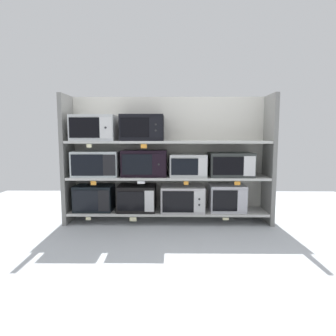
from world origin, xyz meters
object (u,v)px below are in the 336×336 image
microwave_5 (145,163)px  microwave_7 (230,164)px  microwave_4 (97,164)px  microwave_3 (227,198)px  microwave_2 (182,198)px  microwave_0 (94,198)px  microwave_9 (143,128)px  microwave_6 (188,165)px  microwave_1 (137,198)px  microwave_8 (95,128)px

microwave_5 → microwave_7: (1.06, 0.00, -0.01)m
microwave_4 → microwave_7: bearing=0.0°
microwave_3 → microwave_2: bearing=-180.0°
microwave_0 → microwave_9: size_ratio=0.90×
microwave_5 → microwave_6: size_ratio=1.23×
microwave_0 → microwave_1: microwave_1 is taller
microwave_9 → microwave_5: bearing=-0.5°
microwave_8 → microwave_3: bearing=-0.0°
microwave_5 → microwave_0: bearing=-180.0°
microwave_4 → microwave_5: bearing=0.0°
microwave_3 → microwave_4: (-1.62, -0.00, 0.43)m
microwave_3 → microwave_9: (-1.05, 0.00, 0.87)m
microwave_7 → microwave_9: 1.17m
microwave_4 → microwave_7: 1.66m
microwave_7 → microwave_3: bearing=-179.7°
microwave_2 → microwave_5: (-0.47, 0.00, 0.44)m
microwave_9 → microwave_2: bearing=-0.1°
microwave_4 → microwave_9: bearing=0.0°
microwave_7 → microwave_1: bearing=-180.0°
microwave_1 → microwave_7: bearing=0.0°
microwave_0 → microwave_1: (0.54, 0.00, 0.00)m
microwave_2 → microwave_9: (-0.49, 0.00, 0.88)m
microwave_1 → microwave_8: (-0.51, -0.00, 0.87)m
microwave_0 → microwave_5: bearing=0.0°
microwave_0 → microwave_4: microwave_4 is taller
microwave_0 → microwave_9: bearing=0.0°
microwave_2 → microwave_6: bearing=0.4°
microwave_6 → microwave_9: 0.72m
microwave_9 → microwave_4: bearing=-180.0°
microwave_8 → microwave_9: bearing=0.0°
microwave_4 → microwave_8: size_ratio=1.06×
microwave_5 → microwave_4: bearing=-180.0°
microwave_1 → microwave_4: (-0.49, -0.00, 0.43)m
microwave_0 → microwave_9: (0.62, 0.00, 0.87)m
microwave_3 → microwave_8: 1.85m
microwave_7 → microwave_0: bearing=-180.0°
microwave_1 → microwave_7: size_ratio=0.88×
microwave_4 → microwave_8: (-0.01, 0.00, 0.44)m
microwave_3 → microwave_6: size_ratio=0.98×
microwave_5 → microwave_7: microwave_5 is taller
microwave_2 → microwave_0: bearing=180.0°
microwave_2 → microwave_8: size_ratio=1.01×
microwave_4 → microwave_5: size_ratio=1.02×
microwave_1 → microwave_5: bearing=-0.1°
microwave_2 → microwave_9: 1.00m
microwave_7 → microwave_6: bearing=-180.0°
microwave_2 → microwave_5: bearing=180.0°
microwave_1 → microwave_4: 0.66m
microwave_8 → microwave_5: bearing=0.0°
microwave_0 → microwave_5: 0.77m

